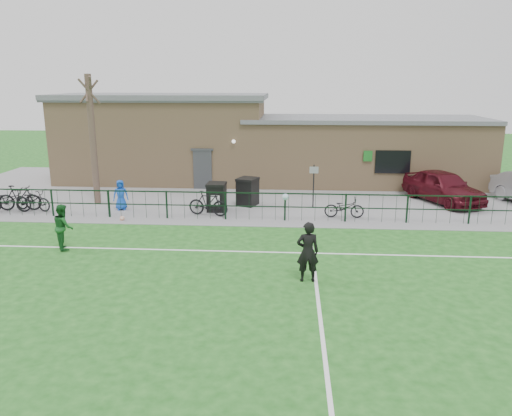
# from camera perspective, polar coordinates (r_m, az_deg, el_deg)

# --- Properties ---
(ground) EXTENTS (90.00, 90.00, 0.00)m
(ground) POSITION_cam_1_polar(r_m,az_deg,el_deg) (13.47, -1.52, -10.69)
(ground) COLOR #195318
(ground) RESTS_ON ground
(paving_strip) EXTENTS (34.00, 13.00, 0.02)m
(paving_strip) POSITION_cam_1_polar(r_m,az_deg,el_deg) (26.29, 1.30, 1.86)
(paving_strip) COLOR slate
(paving_strip) RESTS_ON ground
(pitch_line_touch) EXTENTS (28.00, 0.10, 0.01)m
(pitch_line_touch) POSITION_cam_1_polar(r_m,az_deg,el_deg) (20.77, 0.54, -1.55)
(pitch_line_touch) COLOR white
(pitch_line_touch) RESTS_ON ground
(pitch_line_mid) EXTENTS (28.00, 0.10, 0.01)m
(pitch_line_mid) POSITION_cam_1_polar(r_m,az_deg,el_deg) (17.16, -0.23, -5.03)
(pitch_line_mid) COLOR white
(pitch_line_mid) RESTS_ON ground
(pitch_line_perp) EXTENTS (0.10, 16.00, 0.01)m
(pitch_line_perp) POSITION_cam_1_polar(r_m,az_deg,el_deg) (13.43, 7.16, -10.85)
(pitch_line_perp) COLOR white
(pitch_line_perp) RESTS_ON ground
(perimeter_fence) EXTENTS (28.00, 0.10, 1.20)m
(perimeter_fence) POSITION_cam_1_polar(r_m,az_deg,el_deg) (20.81, 0.58, 0.18)
(perimeter_fence) COLOR black
(perimeter_fence) RESTS_ON ground
(bare_tree) EXTENTS (0.30, 0.30, 6.00)m
(bare_tree) POSITION_cam_1_polar(r_m,az_deg,el_deg) (24.59, -18.15, 7.35)
(bare_tree) COLOR #47342B
(bare_tree) RESTS_ON ground
(wheelie_bin_left) EXTENTS (0.80, 0.90, 1.18)m
(wheelie_bin_left) POSITION_cam_1_polar(r_m,az_deg,el_deg) (22.38, -4.51, 1.18)
(wheelie_bin_left) COLOR black
(wheelie_bin_left) RESTS_ON paving_strip
(wheelie_bin_right) EXTENTS (1.06, 1.13, 1.21)m
(wheelie_bin_right) POSITION_cam_1_polar(r_m,az_deg,el_deg) (23.31, -0.96, 1.79)
(wheelie_bin_right) COLOR black
(wheelie_bin_right) RESTS_ON paving_strip
(sign_post) EXTENTS (0.07, 0.07, 2.00)m
(sign_post) POSITION_cam_1_polar(r_m,az_deg,el_deg) (22.90, 6.58, 2.47)
(sign_post) COLOR black
(sign_post) RESTS_ON paving_strip
(car_maroon) EXTENTS (3.48, 4.88, 1.54)m
(car_maroon) POSITION_cam_1_polar(r_m,az_deg,el_deg) (25.47, 20.59, 2.33)
(car_maroon) COLOR #470C15
(car_maroon) RESTS_ON paving_strip
(bicycle_a) EXTENTS (2.04, 0.80, 1.05)m
(bicycle_a) POSITION_cam_1_polar(r_m,az_deg,el_deg) (24.71, -26.42, 0.81)
(bicycle_a) COLOR black
(bicycle_a) RESTS_ON paving_strip
(bicycle_b) EXTENTS (1.97, 0.76, 1.16)m
(bicycle_b) POSITION_cam_1_polar(r_m,az_deg,el_deg) (24.73, -25.42, 1.05)
(bicycle_b) COLOR black
(bicycle_b) RESTS_ON paving_strip
(bicycle_c) EXTENTS (1.97, 1.11, 0.98)m
(bicycle_c) POSITION_cam_1_polar(r_m,az_deg,el_deg) (24.50, -24.15, 0.86)
(bicycle_c) COLOR black
(bicycle_c) RESTS_ON paving_strip
(bicycle_d) EXTENTS (1.85, 0.89, 1.07)m
(bicycle_d) POSITION_cam_1_polar(r_m,az_deg,el_deg) (21.60, -5.49, 0.52)
(bicycle_d) COLOR black
(bicycle_d) RESTS_ON paving_strip
(bicycle_e) EXTENTS (1.68, 0.62, 0.88)m
(bicycle_e) POSITION_cam_1_polar(r_m,az_deg,el_deg) (21.53, 10.04, 0.05)
(bicycle_e) COLOR black
(bicycle_e) RESTS_ON paving_strip
(spectator_child) EXTENTS (0.77, 0.61, 1.36)m
(spectator_child) POSITION_cam_1_polar(r_m,az_deg,el_deg) (23.26, -15.21, 1.45)
(spectator_child) COLOR blue
(spectator_child) RESTS_ON paving_strip
(goalkeeper_kick) EXTENTS (1.15, 3.07, 2.00)m
(goalkeeper_kick) POSITION_cam_1_polar(r_m,az_deg,el_deg) (14.58, 5.87, -4.86)
(goalkeeper_kick) COLOR black
(goalkeeper_kick) RESTS_ON ground
(outfield_player) EXTENTS (0.92, 0.98, 1.59)m
(outfield_player) POSITION_cam_1_polar(r_m,az_deg,el_deg) (18.49, -21.16, -2.01)
(outfield_player) COLOR #17501F
(outfield_player) RESTS_ON ground
(ball_ground) EXTENTS (0.21, 0.21, 0.21)m
(ball_ground) POSITION_cam_1_polar(r_m,az_deg,el_deg) (21.61, -15.04, -1.15)
(ball_ground) COLOR silver
(ball_ground) RESTS_ON ground
(clubhouse) EXTENTS (24.25, 5.40, 4.96)m
(clubhouse) POSITION_cam_1_polar(r_m,az_deg,el_deg) (28.92, -0.15, 7.46)
(clubhouse) COLOR tan
(clubhouse) RESTS_ON ground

